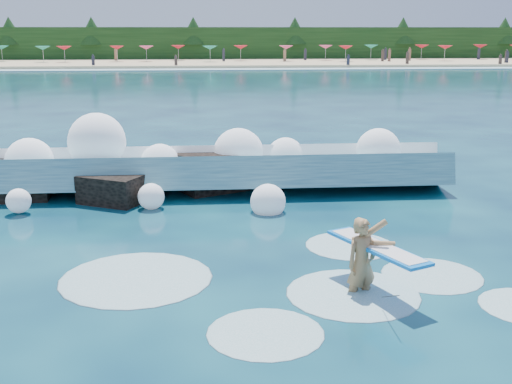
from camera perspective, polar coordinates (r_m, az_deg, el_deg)
ground at (r=12.41m, az=-6.20°, el=-7.80°), size 200.00×200.00×0.00m
beach at (r=89.62m, az=-5.10°, el=11.34°), size 140.00×20.00×0.40m
wet_band at (r=78.64m, az=-5.12°, el=10.83°), size 140.00×5.00×0.08m
treeline at (r=99.53m, az=-5.11°, el=12.95°), size 140.00×4.00×5.00m
breaking_wave at (r=19.37m, az=-10.99°, el=1.82°), size 18.59×2.87×1.60m
rock_cluster at (r=18.93m, az=-13.34°, el=0.93°), size 8.02×3.23×1.29m
surfer_with_board at (r=11.72m, az=9.69°, el=-5.99°), size 1.45×2.88×1.70m
wave_spray at (r=19.15m, az=-10.26°, el=3.27°), size 15.48×4.28×2.47m
surf_foam at (r=12.21m, az=2.21°, el=-8.10°), size 9.18×5.99×0.15m
beach_umbrellas at (r=91.34m, az=-5.29°, el=12.68°), size 110.34×6.82×0.50m
beachgoers at (r=88.19m, az=-2.69°, el=11.93°), size 106.42×13.99×1.93m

